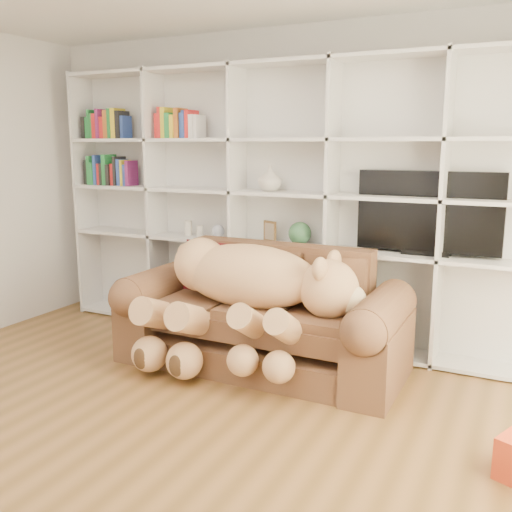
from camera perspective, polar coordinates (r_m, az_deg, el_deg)
The scene contains 13 objects.
floor at distance 3.39m, azimuth -14.34°, elevation -19.64°, with size 5.00×5.00×0.00m, color brown.
wall_back at distance 5.08m, azimuth 3.64°, elevation 7.00°, with size 5.00×0.02×2.70m, color silver.
bookshelf at distance 5.05m, azimuth 0.50°, elevation 6.50°, with size 4.43×0.35×2.40m.
sofa at distance 4.48m, azimuth 0.69°, elevation -6.63°, with size 2.19×0.94×0.92m.
teddy_bear at distance 4.27m, azimuth -1.15°, elevation -3.44°, with size 1.64×0.90×0.95m.
throw_pillow at distance 4.79m, azimuth -4.70°, elevation -1.25°, with size 0.44×0.14×0.44m, color #4F0D1A.
tv at distance 4.62m, azimuth 16.89°, elevation 4.08°, with size 1.10×0.18×0.65m.
picture_frame at distance 4.99m, azimuth 1.40°, elevation 2.49°, with size 0.14×0.03×0.18m, color brown.
green_vase at distance 4.88m, azimuth 4.40°, elevation 2.27°, with size 0.20×0.20×0.20m, color #315F39.
figurine_tall at distance 5.40m, azimuth -6.79°, elevation 2.80°, with size 0.07×0.07×0.15m, color beige.
figurine_short at distance 5.34m, azimuth -5.63°, elevation 2.52°, with size 0.06×0.06×0.11m, color beige.
snow_globe at distance 5.24m, azimuth -3.83°, elevation 2.51°, with size 0.12×0.12×0.12m, color silver.
shelf_vase at distance 4.94m, azimuth 1.40°, elevation 7.76°, with size 0.21×0.21×0.22m, color beige.
Camera 1 is at (1.96, -2.17, 1.71)m, focal length 40.00 mm.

